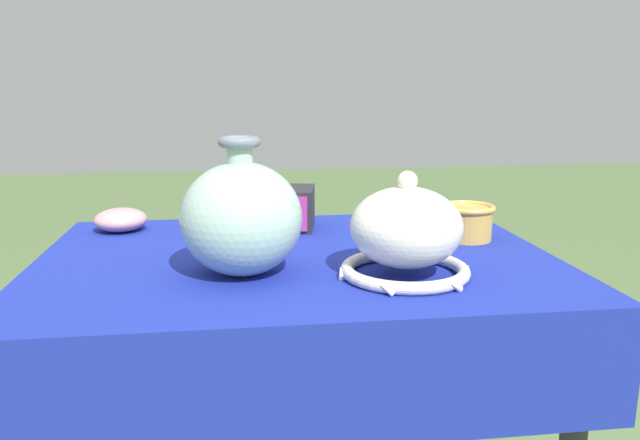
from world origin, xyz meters
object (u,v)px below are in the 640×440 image
(vase_dome_bell, at_px, (406,235))
(cup_wide_ochre, at_px, (467,221))
(mosaic_tile_box, at_px, (276,208))
(vase_tall_bulbous, at_px, (241,218))
(bowl_shallow_rose, at_px, (121,220))

(vase_dome_bell, xyz_separation_m, cup_wide_ochre, (0.20, 0.24, -0.03))
(vase_dome_bell, relative_size, mosaic_tile_box, 1.25)
(vase_tall_bulbous, relative_size, vase_dome_bell, 1.02)
(vase_dome_bell, height_order, bowl_shallow_rose, vase_dome_bell)
(vase_dome_bell, bearing_deg, cup_wide_ochre, 49.80)
(mosaic_tile_box, bearing_deg, cup_wide_ochre, -12.24)
(vase_tall_bulbous, xyz_separation_m, mosaic_tile_box, (0.08, 0.34, -0.05))
(mosaic_tile_box, xyz_separation_m, cup_wide_ochre, (0.39, -0.16, -0.01))
(cup_wide_ochre, height_order, bowl_shallow_rose, cup_wide_ochre)
(cup_wide_ochre, xyz_separation_m, bowl_shallow_rose, (-0.74, 0.18, -0.01))
(vase_dome_bell, distance_m, cup_wide_ochre, 0.31)
(mosaic_tile_box, distance_m, cup_wide_ochre, 0.43)
(vase_tall_bulbous, height_order, bowl_shallow_rose, vase_tall_bulbous)
(mosaic_tile_box, height_order, cup_wide_ochre, mosaic_tile_box)
(vase_dome_bell, bearing_deg, vase_tall_bulbous, 169.54)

